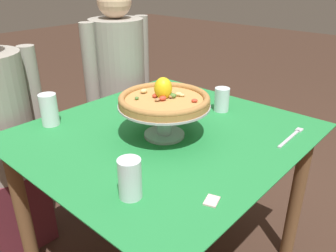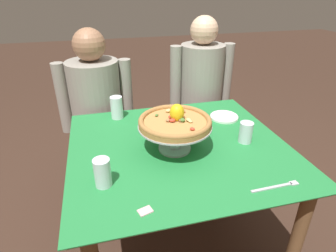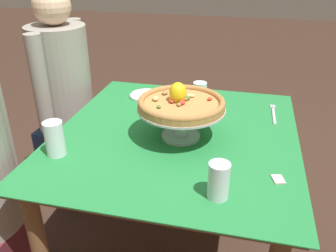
{
  "view_description": "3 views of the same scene",
  "coord_description": "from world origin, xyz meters",
  "px_view_note": "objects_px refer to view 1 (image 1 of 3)",
  "views": [
    {
      "loc": [
        -0.89,
        -0.81,
        1.3
      ],
      "look_at": [
        -0.02,
        -0.04,
        0.76
      ],
      "focal_mm": 36.23,
      "sensor_mm": 36.0,
      "label": 1
    },
    {
      "loc": [
        -0.35,
        -1.13,
        1.44
      ],
      "look_at": [
        -0.06,
        0.01,
        0.83
      ],
      "focal_mm": 30.02,
      "sensor_mm": 36.0,
      "label": 2
    },
    {
      "loc": [
        -1.25,
        -0.26,
        1.4
      ],
      "look_at": [
        -0.07,
        0.02,
        0.78
      ],
      "focal_mm": 37.5,
      "sensor_mm": 36.0,
      "label": 3
    }
  ],
  "objects_px": {
    "pizza_stand": "(164,114)",
    "pizza": "(164,99)",
    "water_glass_back_left": "(49,111)",
    "dinner_fork": "(292,136)",
    "water_glass_side_right": "(222,101)",
    "sugar_packet": "(212,201)",
    "diner_right": "(120,96)",
    "side_plate": "(177,94)",
    "water_glass_front_left": "(130,181)"
  },
  "relations": [
    {
      "from": "water_glass_back_left",
      "to": "sugar_packet",
      "type": "relative_size",
      "value": 2.63
    },
    {
      "from": "side_plate",
      "to": "water_glass_side_right",
      "type": "bearing_deg",
      "value": -93.09
    },
    {
      "from": "water_glass_side_right",
      "to": "sugar_packet",
      "type": "xyz_separation_m",
      "value": [
        -0.57,
        -0.35,
        -0.04
      ]
    },
    {
      "from": "pizza",
      "to": "water_glass_front_left",
      "type": "height_order",
      "value": "pizza"
    },
    {
      "from": "water_glass_back_left",
      "to": "dinner_fork",
      "type": "relative_size",
      "value": 0.63
    },
    {
      "from": "dinner_fork",
      "to": "pizza_stand",
      "type": "bearing_deg",
      "value": 130.55
    },
    {
      "from": "pizza_stand",
      "to": "pizza",
      "type": "height_order",
      "value": "pizza"
    },
    {
      "from": "diner_right",
      "to": "sugar_packet",
      "type": "bearing_deg",
      "value": -119.2
    },
    {
      "from": "pizza",
      "to": "dinner_fork",
      "type": "relative_size",
      "value": 1.62
    },
    {
      "from": "water_glass_side_right",
      "to": "water_glass_front_left",
      "type": "bearing_deg",
      "value": -166.75
    },
    {
      "from": "sugar_packet",
      "to": "pizza",
      "type": "bearing_deg",
      "value": 60.2
    },
    {
      "from": "side_plate",
      "to": "dinner_fork",
      "type": "height_order",
      "value": "side_plate"
    },
    {
      "from": "water_glass_side_right",
      "to": "sugar_packet",
      "type": "bearing_deg",
      "value": -148.48
    },
    {
      "from": "pizza",
      "to": "dinner_fork",
      "type": "distance_m",
      "value": 0.51
    },
    {
      "from": "water_glass_back_left",
      "to": "sugar_packet",
      "type": "height_order",
      "value": "water_glass_back_left"
    },
    {
      "from": "pizza_stand",
      "to": "sugar_packet",
      "type": "bearing_deg",
      "value": -119.75
    },
    {
      "from": "dinner_fork",
      "to": "diner_right",
      "type": "distance_m",
      "value": 1.13
    },
    {
      "from": "water_glass_front_left",
      "to": "diner_right",
      "type": "relative_size",
      "value": 0.1
    },
    {
      "from": "water_glass_back_left",
      "to": "water_glass_side_right",
      "type": "xyz_separation_m",
      "value": [
        0.6,
        -0.44,
        -0.01
      ]
    },
    {
      "from": "pizza",
      "to": "pizza_stand",
      "type": "bearing_deg",
      "value": -130.66
    },
    {
      "from": "water_glass_back_left",
      "to": "water_glass_side_right",
      "type": "relative_size",
      "value": 1.24
    },
    {
      "from": "pizza_stand",
      "to": "water_glass_back_left",
      "type": "relative_size",
      "value": 2.61
    },
    {
      "from": "water_glass_side_right",
      "to": "pizza_stand",
      "type": "bearing_deg",
      "value": 176.95
    },
    {
      "from": "pizza_stand",
      "to": "sugar_packet",
      "type": "xyz_separation_m",
      "value": [
        -0.21,
        -0.37,
        -0.09
      ]
    },
    {
      "from": "water_glass_side_right",
      "to": "diner_right",
      "type": "distance_m",
      "value": 0.78
    },
    {
      "from": "side_plate",
      "to": "sugar_packet",
      "type": "relative_size",
      "value": 3.31
    },
    {
      "from": "water_glass_back_left",
      "to": "side_plate",
      "type": "distance_m",
      "value": 0.63
    },
    {
      "from": "dinner_fork",
      "to": "diner_right",
      "type": "bearing_deg",
      "value": 85.23
    },
    {
      "from": "pizza_stand",
      "to": "side_plate",
      "type": "xyz_separation_m",
      "value": [
        0.38,
        0.26,
        -0.08
      ]
    },
    {
      "from": "pizza",
      "to": "side_plate",
      "type": "relative_size",
      "value": 2.04
    },
    {
      "from": "sugar_packet",
      "to": "water_glass_back_left",
      "type": "bearing_deg",
      "value": 91.55
    },
    {
      "from": "sugar_packet",
      "to": "diner_right",
      "type": "distance_m",
      "value": 1.28
    },
    {
      "from": "water_glass_side_right",
      "to": "side_plate",
      "type": "distance_m",
      "value": 0.28
    },
    {
      "from": "side_plate",
      "to": "sugar_packet",
      "type": "xyz_separation_m",
      "value": [
        -0.59,
        -0.63,
        -0.01
      ]
    },
    {
      "from": "dinner_fork",
      "to": "sugar_packet",
      "type": "bearing_deg",
      "value": 180.0
    },
    {
      "from": "pizza",
      "to": "dinner_fork",
      "type": "xyz_separation_m",
      "value": [
        0.32,
        -0.37,
        -0.15
      ]
    },
    {
      "from": "pizza",
      "to": "water_glass_front_left",
      "type": "distance_m",
      "value": 0.41
    },
    {
      "from": "pizza_stand",
      "to": "water_glass_back_left",
      "type": "height_order",
      "value": "water_glass_back_left"
    },
    {
      "from": "pizza",
      "to": "dinner_fork",
      "type": "height_order",
      "value": "pizza"
    },
    {
      "from": "water_glass_side_right",
      "to": "diner_right",
      "type": "bearing_deg",
      "value": 86.34
    },
    {
      "from": "side_plate",
      "to": "pizza",
      "type": "bearing_deg",
      "value": -145.58
    },
    {
      "from": "water_glass_side_right",
      "to": "side_plate",
      "type": "bearing_deg",
      "value": 86.91
    },
    {
      "from": "dinner_fork",
      "to": "sugar_packet",
      "type": "xyz_separation_m",
      "value": [
        -0.53,
        0.0,
        -0.0
      ]
    },
    {
      "from": "pizza",
      "to": "water_glass_side_right",
      "type": "bearing_deg",
      "value": -3.28
    },
    {
      "from": "pizza",
      "to": "side_plate",
      "type": "height_order",
      "value": "pizza"
    },
    {
      "from": "pizza_stand",
      "to": "water_glass_back_left",
      "type": "xyz_separation_m",
      "value": [
        -0.23,
        0.42,
        -0.03
      ]
    },
    {
      "from": "side_plate",
      "to": "diner_right",
      "type": "height_order",
      "value": "diner_right"
    },
    {
      "from": "pizza_stand",
      "to": "side_plate",
      "type": "distance_m",
      "value": 0.46
    },
    {
      "from": "water_glass_back_left",
      "to": "water_glass_side_right",
      "type": "distance_m",
      "value": 0.74
    },
    {
      "from": "water_glass_side_right",
      "to": "diner_right",
      "type": "relative_size",
      "value": 0.09
    }
  ]
}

